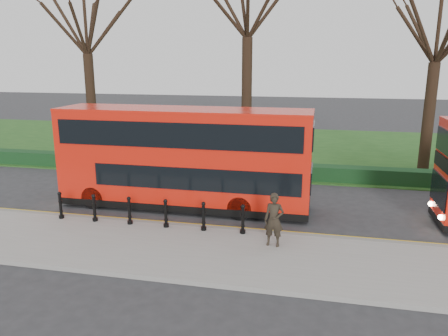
# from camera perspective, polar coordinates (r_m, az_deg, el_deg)

# --- Properties ---
(ground) EXTENTS (120.00, 120.00, 0.00)m
(ground) POSITION_cam_1_polar(r_m,az_deg,el_deg) (17.69, -9.05, -6.23)
(ground) COLOR #28282B
(ground) RESTS_ON ground
(pavement) EXTENTS (60.00, 4.00, 0.15)m
(pavement) POSITION_cam_1_polar(r_m,az_deg,el_deg) (15.12, -13.23, -9.71)
(pavement) COLOR gray
(pavement) RESTS_ON ground
(kerb) EXTENTS (60.00, 0.25, 0.16)m
(kerb) POSITION_cam_1_polar(r_m,az_deg,el_deg) (16.80, -10.30, -7.11)
(kerb) COLOR slate
(kerb) RESTS_ON ground
(grass_verge) EXTENTS (60.00, 18.00, 0.06)m
(grass_verge) POSITION_cam_1_polar(r_m,az_deg,el_deg) (31.63, 0.80, 2.95)
(grass_verge) COLOR #1C4717
(grass_verge) RESTS_ON ground
(hedge) EXTENTS (60.00, 0.90, 0.80)m
(hedge) POSITION_cam_1_polar(r_m,az_deg,el_deg) (23.76, -3.17, 0.15)
(hedge) COLOR black
(hedge) RESTS_ON ground
(yellow_line_outer) EXTENTS (60.00, 0.10, 0.01)m
(yellow_line_outer) POSITION_cam_1_polar(r_m,az_deg,el_deg) (17.08, -9.91, -6.98)
(yellow_line_outer) COLOR yellow
(yellow_line_outer) RESTS_ON ground
(yellow_line_inner) EXTENTS (60.00, 0.10, 0.01)m
(yellow_line_inner) POSITION_cam_1_polar(r_m,az_deg,el_deg) (17.26, -9.66, -6.76)
(yellow_line_inner) COLOR yellow
(yellow_line_inner) RESTS_ON ground
(tree_left) EXTENTS (7.48, 7.48, 11.68)m
(tree_left) POSITION_cam_1_polar(r_m,az_deg,el_deg) (29.24, -17.68, 18.09)
(tree_left) COLOR black
(tree_left) RESTS_ON ground
(tree_right) EXTENTS (6.90, 6.90, 10.78)m
(tree_right) POSITION_cam_1_polar(r_m,az_deg,el_deg) (26.14, 26.27, 16.47)
(tree_right) COLOR black
(tree_right) RESTS_ON ground
(bollard_row) EXTENTS (7.20, 0.15, 1.00)m
(bollard_row) POSITION_cam_1_polar(r_m,az_deg,el_deg) (16.20, -9.97, -5.73)
(bollard_row) COLOR black
(bollard_row) RESTS_ON pavement
(bus_lead) EXTENTS (10.41, 2.39, 4.14)m
(bus_lead) POSITION_cam_1_polar(r_m,az_deg,el_deg) (18.10, -5.27, 1.23)
(bus_lead) COLOR red
(bus_lead) RESTS_ON ground
(pedestrian) EXTENTS (0.67, 0.47, 1.76)m
(pedestrian) POSITION_cam_1_polar(r_m,az_deg,el_deg) (14.25, 6.55, -6.74)
(pedestrian) COLOR black
(pedestrian) RESTS_ON pavement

